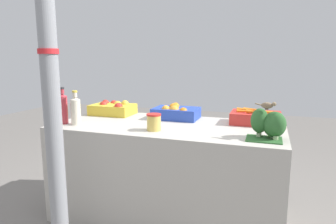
# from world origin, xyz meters

# --- Properties ---
(ground_plane) EXTENTS (10.00, 10.00, 0.00)m
(ground_plane) POSITION_xyz_m (0.00, 0.00, 0.00)
(ground_plane) COLOR slate
(market_table) EXTENTS (1.76, 0.82, 0.76)m
(market_table) POSITION_xyz_m (0.00, 0.00, 0.38)
(market_table) COLOR #B7B2A8
(market_table) RESTS_ON ground_plane
(support_pole) EXTENTS (0.12, 0.12, 2.39)m
(support_pole) POSITION_xyz_m (-0.48, -0.72, 1.19)
(support_pole) COLOR gray
(support_pole) RESTS_ON ground_plane
(apple_crate) EXTENTS (0.38, 0.27, 0.13)m
(apple_crate) POSITION_xyz_m (-0.62, 0.25, 0.82)
(apple_crate) COLOR gold
(apple_crate) RESTS_ON market_table
(orange_crate) EXTENTS (0.38, 0.27, 0.13)m
(orange_crate) POSITION_xyz_m (-0.01, 0.25, 0.82)
(orange_crate) COLOR #2847B7
(orange_crate) RESTS_ON market_table
(carrot_crate) EXTENTS (0.38, 0.27, 0.13)m
(carrot_crate) POSITION_xyz_m (0.65, 0.25, 0.81)
(carrot_crate) COLOR red
(carrot_crate) RESTS_ON market_table
(broccoli_pile) EXTENTS (0.24, 0.20, 0.19)m
(broccoli_pile) POSITION_xyz_m (0.76, -0.20, 0.86)
(broccoli_pile) COLOR #2D602D
(broccoli_pile) RESTS_ON market_table
(juice_bottle_ruby) EXTENTS (0.07, 0.07, 0.29)m
(juice_bottle_ruby) POSITION_xyz_m (-0.80, -0.23, 0.89)
(juice_bottle_ruby) COLOR #B2333D
(juice_bottle_ruby) RESTS_ON market_table
(juice_bottle_cloudy) EXTENTS (0.07, 0.07, 0.27)m
(juice_bottle_cloudy) POSITION_xyz_m (-0.68, -0.23, 0.88)
(juice_bottle_cloudy) COLOR beige
(juice_bottle_cloudy) RESTS_ON market_table
(pickle_jar) EXTENTS (0.11, 0.11, 0.12)m
(pickle_jar) POSITION_xyz_m (-0.03, -0.21, 0.82)
(pickle_jar) COLOR #DBBC56
(pickle_jar) RESTS_ON market_table
(sparrow_bird) EXTENTS (0.14, 0.05, 0.05)m
(sparrow_bird) POSITION_xyz_m (0.73, -0.22, 0.98)
(sparrow_bird) COLOR #4C3D2D
(sparrow_bird) RESTS_ON broccoli_pile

